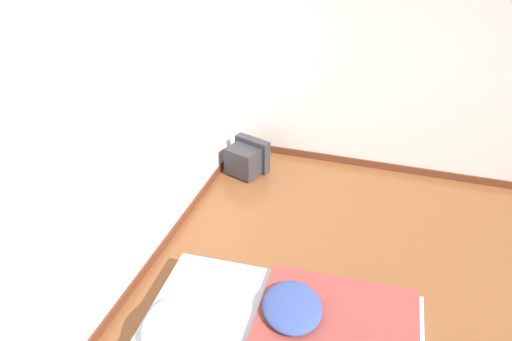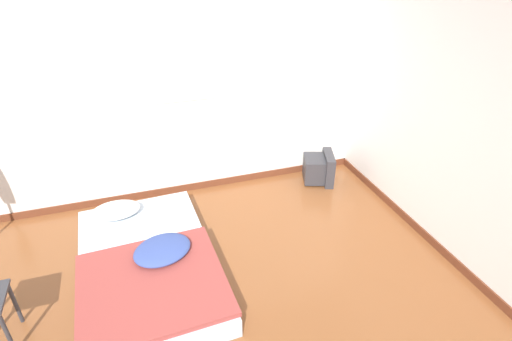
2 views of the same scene
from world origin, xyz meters
TOP-DOWN VIEW (x-y plane):
  - wall_back at (0.01, 2.71)m, footprint 7.63×0.08m
  - wall_right at (2.64, 0.00)m, footprint 0.08×7.77m
  - mattress_bed at (-0.29, 1.30)m, footprint 1.32×2.10m
  - crt_tv at (2.05, 2.37)m, footprint 0.48×0.50m

SIDE VIEW (x-z plane):
  - mattress_bed at x=-0.29m, z-range -0.04..0.29m
  - crt_tv at x=2.05m, z-range -0.01..0.39m
  - wall_right at x=2.64m, z-range -0.01..2.59m
  - wall_back at x=0.01m, z-range -0.01..2.59m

